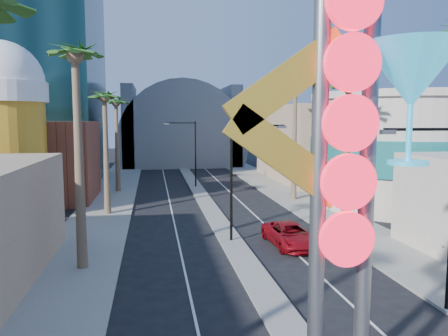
# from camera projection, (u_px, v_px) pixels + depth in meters

# --- Properties ---
(sidewalk_west) EXTENTS (5.00, 100.00, 0.15)m
(sidewalk_west) POSITION_uv_depth(u_px,v_px,m) (108.00, 203.00, 42.45)
(sidewalk_west) COLOR gray
(sidewalk_west) RESTS_ON ground
(sidewalk_east) EXTENTS (5.00, 100.00, 0.15)m
(sidewalk_east) POSITION_uv_depth(u_px,v_px,m) (295.00, 198.00, 45.52)
(sidewalk_east) COLOR gray
(sidewalk_east) RESTS_ON ground
(median) EXTENTS (1.60, 84.00, 0.15)m
(median) POSITION_uv_depth(u_px,v_px,m) (201.00, 195.00, 46.93)
(median) COLOR gray
(median) RESTS_ON ground
(brick_filler_west) EXTENTS (10.00, 10.00, 8.00)m
(brick_filler_west) POSITION_uv_depth(u_px,v_px,m) (43.00, 161.00, 43.91)
(brick_filler_west) COLOR brown
(brick_filler_west) RESTS_ON ground
(filler_east) EXTENTS (10.00, 20.00, 10.00)m
(filler_east) POSITION_uv_depth(u_px,v_px,m) (311.00, 143.00, 58.77)
(filler_east) COLOR tan
(filler_east) RESTS_ON ground
(beer_mug) EXTENTS (7.00, 7.00, 14.50)m
(beer_mug) POSITION_uv_depth(u_px,v_px,m) (4.00, 124.00, 35.47)
(beer_mug) COLOR orange
(beer_mug) RESTS_ON ground
(turquoise_building) EXTENTS (16.60, 16.60, 10.60)m
(turquoise_building) POSITION_uv_depth(u_px,v_px,m) (399.00, 151.00, 41.42)
(turquoise_building) COLOR #BBAD9E
(turquoise_building) RESTS_ON ground
(canopy) EXTENTS (22.00, 16.00, 22.00)m
(canopy) POSITION_uv_depth(u_px,v_px,m) (180.00, 141.00, 79.80)
(canopy) COLOR slate
(canopy) RESTS_ON ground
(neon_sign) EXTENTS (6.53, 2.60, 12.55)m
(neon_sign) POSITION_uv_depth(u_px,v_px,m) (373.00, 152.00, 11.90)
(neon_sign) COLOR gray
(neon_sign) RESTS_ON ground
(streetlight_0) EXTENTS (3.79, 0.25, 8.00)m
(streetlight_0) POSITION_uv_depth(u_px,v_px,m) (239.00, 170.00, 28.83)
(streetlight_0) COLOR black
(streetlight_0) RESTS_ON ground
(streetlight_1) EXTENTS (3.79, 0.25, 8.00)m
(streetlight_1) POSITION_uv_depth(u_px,v_px,m) (191.00, 147.00, 52.19)
(streetlight_1) COLOR black
(streetlight_1) RESTS_ON ground
(streetlight_2) EXTENTS (3.45, 0.25, 8.00)m
(streetlight_2) POSITION_uv_depth(u_px,v_px,m) (443.00, 201.00, 18.07)
(streetlight_2) COLOR black
(streetlight_2) RESTS_ON ground
(palm_1) EXTENTS (2.40, 2.40, 12.70)m
(palm_1) POSITION_uv_depth(u_px,v_px,m) (75.00, 69.00, 22.71)
(palm_1) COLOR brown
(palm_1) RESTS_ON ground
(palm_2) EXTENTS (2.40, 2.40, 11.20)m
(palm_2) POSITION_uv_depth(u_px,v_px,m) (105.00, 104.00, 36.59)
(palm_2) COLOR brown
(palm_2) RESTS_ON ground
(palm_3) EXTENTS (2.40, 2.40, 11.20)m
(palm_3) POSITION_uv_depth(u_px,v_px,m) (116.00, 108.00, 48.35)
(palm_3) COLOR brown
(palm_3) RESTS_ON ground
(palm_6) EXTENTS (2.40, 2.40, 11.70)m
(palm_6) POSITION_uv_depth(u_px,v_px,m) (349.00, 95.00, 31.60)
(palm_6) COLOR brown
(palm_6) RESTS_ON ground
(palm_7) EXTENTS (2.40, 2.40, 12.70)m
(palm_7) POSITION_uv_depth(u_px,v_px,m) (295.00, 93.00, 43.27)
(palm_7) COLOR brown
(palm_7) RESTS_ON ground
(red_pickup) EXTENTS (2.78, 5.49, 1.49)m
(red_pickup) POSITION_uv_depth(u_px,v_px,m) (290.00, 235.00, 28.31)
(red_pickup) COLOR maroon
(red_pickup) RESTS_ON ground
(pedestrian_b) EXTENTS (0.88, 0.71, 1.71)m
(pedestrian_b) POSITION_uv_depth(u_px,v_px,m) (448.00, 247.00, 24.64)
(pedestrian_b) COLOR gray
(pedestrian_b) RESTS_ON sidewalk_east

